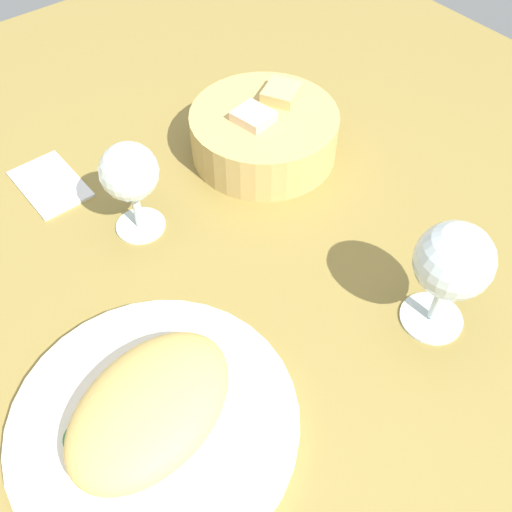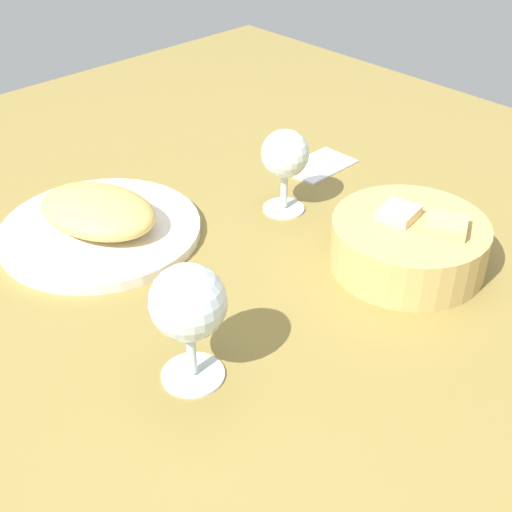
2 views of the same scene
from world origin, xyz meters
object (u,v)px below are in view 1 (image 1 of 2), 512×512
(wine_glass_near, at_px, (452,265))
(wine_glass_far, at_px, (130,176))
(folded_napkin, at_px, (50,183))
(bread_basket, at_px, (264,132))
(plate, at_px, (154,422))

(wine_glass_near, xyz_separation_m, wine_glass_far, (-0.17, 0.31, -0.01))
(wine_glass_near, distance_m, folded_napkin, 0.51)
(bread_basket, bearing_deg, wine_glass_far, -175.78)
(wine_glass_far, bearing_deg, wine_glass_near, -60.85)
(wine_glass_far, relative_size, folded_napkin, 1.11)
(bread_basket, relative_size, wine_glass_near, 1.43)
(plate, height_order, bread_basket, bread_basket)
(wine_glass_near, bearing_deg, wine_glass_far, 119.15)
(bread_basket, distance_m, folded_napkin, 0.29)
(plate, height_order, folded_napkin, plate)
(wine_glass_far, distance_m, folded_napkin, 0.17)
(folded_napkin, bearing_deg, plate, 168.23)
(plate, xyz_separation_m, wine_glass_near, (0.30, -0.08, 0.08))
(plate, height_order, wine_glass_far, wine_glass_far)
(wine_glass_far, bearing_deg, bread_basket, 4.22)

